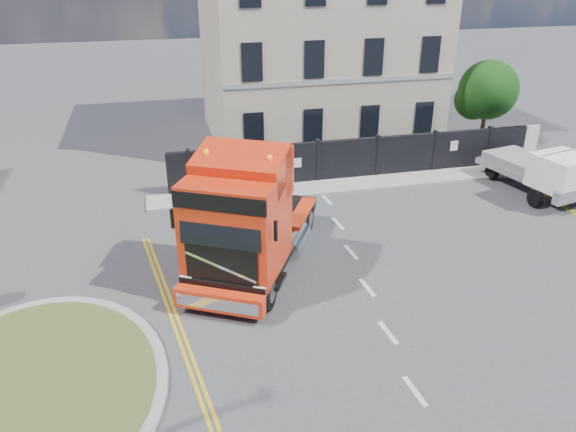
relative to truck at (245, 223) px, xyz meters
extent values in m
plane|color=#424244|center=(0.77, -1.25, -2.00)|extent=(120.00, 120.00, 0.00)
cylinder|color=#969691|center=(-6.23, -4.25, -1.94)|extent=(6.80, 6.80, 0.12)
cylinder|color=#2F4B1E|center=(-6.23, -4.25, -1.86)|extent=(6.20, 6.20, 0.05)
cube|color=black|center=(6.77, 7.75, -1.00)|extent=(18.00, 0.25, 2.00)
cube|color=silver|center=(15.27, 7.75, -1.00)|extent=(2.60, 0.12, 2.00)
cube|color=#B2A78E|center=(6.77, 15.25, 3.50)|extent=(12.00, 10.00, 11.00)
cylinder|color=#382619|center=(15.27, 10.75, -0.80)|extent=(0.24, 0.24, 2.40)
sphere|color=#103710|center=(15.27, 10.75, 1.20)|extent=(3.20, 3.20, 3.20)
sphere|color=#103710|center=(14.77, 11.15, 0.60)|extent=(2.20, 2.20, 2.20)
cube|color=#969691|center=(6.77, 6.85, -1.94)|extent=(20.00, 1.60, 0.12)
cube|color=black|center=(0.60, 1.10, -1.16)|extent=(5.76, 7.49, 0.50)
cube|color=red|center=(-0.34, -0.62, 0.40)|extent=(3.84, 3.88, 3.13)
cube|color=red|center=(0.22, 0.41, 1.68)|extent=(2.93, 2.22, 1.56)
cube|color=black|center=(-1.02, -1.88, 0.85)|extent=(2.19, 1.23, 1.17)
cube|color=red|center=(-1.19, -2.19, -1.39)|extent=(2.64, 1.68, 0.61)
cylinder|color=black|center=(-1.82, -0.83, -1.42)|extent=(0.87, 1.19, 1.16)
cylinder|color=gray|center=(-1.82, -0.83, -1.42)|extent=(0.65, 0.75, 0.64)
cylinder|color=black|center=(0.30, -1.98, -1.42)|extent=(0.87, 1.19, 1.16)
cylinder|color=gray|center=(0.30, -1.98, -1.42)|extent=(0.65, 0.75, 0.64)
cylinder|color=black|center=(0.07, 2.66, -1.42)|extent=(0.87, 1.19, 1.16)
cylinder|color=gray|center=(0.07, 2.66, -1.42)|extent=(0.65, 0.75, 0.64)
cylinder|color=black|center=(2.19, 1.51, -1.42)|extent=(0.87, 1.19, 1.16)
cylinder|color=gray|center=(2.19, 1.51, -1.42)|extent=(0.65, 0.75, 0.64)
cylinder|color=black|center=(0.71, 3.84, -1.42)|extent=(0.87, 1.19, 1.16)
cylinder|color=gray|center=(0.71, 3.84, -1.42)|extent=(0.65, 0.75, 0.64)
cylinder|color=black|center=(2.83, 2.68, -1.42)|extent=(0.87, 1.19, 1.16)
cylinder|color=gray|center=(2.83, 2.68, -1.42)|extent=(0.65, 0.75, 0.64)
cube|color=gray|center=(14.14, 4.42, -1.22)|extent=(3.17, 5.65, 0.28)
cube|color=white|center=(14.14, 2.75, -0.50)|extent=(2.48, 2.39, 1.44)
cylinder|color=black|center=(13.08, 2.75, -1.61)|extent=(0.28, 0.78, 0.78)
cylinder|color=black|center=(13.08, 6.08, -1.61)|extent=(0.28, 0.78, 0.78)
cylinder|color=black|center=(15.19, 6.08, -1.61)|extent=(0.28, 0.78, 0.78)
camera|label=1|loc=(-2.53, -16.23, 7.99)|focal=35.00mm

